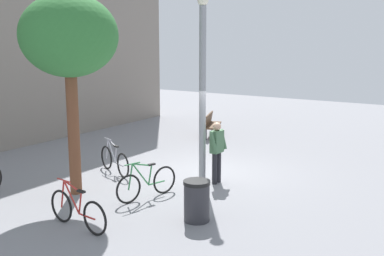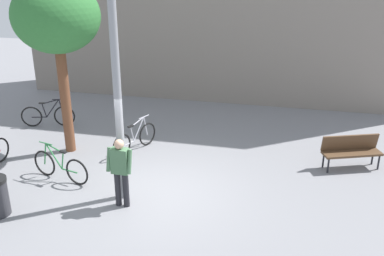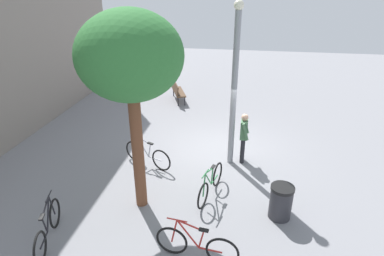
{
  "view_description": "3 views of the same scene",
  "coord_description": "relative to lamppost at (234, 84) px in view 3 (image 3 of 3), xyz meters",
  "views": [
    {
      "loc": [
        -11.41,
        -6.92,
        3.86
      ],
      "look_at": [
        0.55,
        0.73,
        1.18
      ],
      "focal_mm": 44.46,
      "sensor_mm": 36.0,
      "label": 1
    },
    {
      "loc": [
        3.0,
        -9.12,
        5.49
      ],
      "look_at": [
        0.54,
        1.4,
        1.2
      ],
      "focal_mm": 41.3,
      "sensor_mm": 36.0,
      "label": 2
    },
    {
      "loc": [
        -9.82,
        -0.68,
        5.4
      ],
      "look_at": [
        0.24,
        1.01,
        0.67
      ],
      "focal_mm": 29.8,
      "sensor_mm": 36.0,
      "label": 3
    }
  ],
  "objects": [
    {
      "name": "bicycle_silver",
      "position": [
        -0.64,
        2.6,
        -2.27
      ],
      "size": [
        0.75,
        1.69,
        0.97
      ],
      "color": "black",
      "rests_on": "ground_plane"
    },
    {
      "name": "bicycle_black",
      "position": [
        -4.2,
        3.83,
        -2.27
      ],
      "size": [
        1.75,
        0.54,
        0.97
      ],
      "color": "black",
      "rests_on": "ground_plane"
    },
    {
      "name": "bicycle_red",
      "position": [
        -4.15,
        0.48,
        -2.27
      ],
      "size": [
        0.27,
        1.8,
        0.97
      ],
      "color": "black",
      "rests_on": "ground_plane"
    },
    {
      "name": "person_by_lamppost",
      "position": [
        0.12,
        -0.39,
        -1.68
      ],
      "size": [
        0.6,
        0.29,
        1.67
      ],
      "color": "#232328",
      "rests_on": "ground_plane"
    },
    {
      "name": "plaza_tree",
      "position": [
        -2.55,
        2.19,
        1.23
      ],
      "size": [
        2.35,
        2.35,
        4.93
      ],
      "color": "brown",
      "rests_on": "ground_plane"
    },
    {
      "name": "bicycle_green",
      "position": [
        -1.9,
        0.43,
        -2.27
      ],
      "size": [
        1.76,
        0.5,
        0.97
      ],
      "color": "black",
      "rests_on": "ground_plane"
    },
    {
      "name": "lamppost",
      "position": [
        0.0,
        0.0,
        0.0
      ],
      "size": [
        0.28,
        0.28,
        4.95
      ],
      "color": "gray",
      "rests_on": "ground_plane"
    },
    {
      "name": "ground_plane",
      "position": [
        0.73,
        0.42,
        -2.65
      ],
      "size": [
        36.0,
        36.0,
        0.0
      ],
      "primitive_type": "plane",
      "color": "gray"
    },
    {
      "name": "trash_bin",
      "position": [
        -2.48,
        -1.37,
        -2.2
      ],
      "size": [
        0.58,
        0.58,
        0.9
      ],
      "color": "#2D2D33",
      "rests_on": "ground_plane"
    },
    {
      "name": "park_bench",
      "position": [
        5.45,
        2.91,
        -2.1
      ],
      "size": [
        1.66,
        1.02,
        0.92
      ],
      "color": "#513823",
      "rests_on": "ground_plane"
    }
  ]
}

